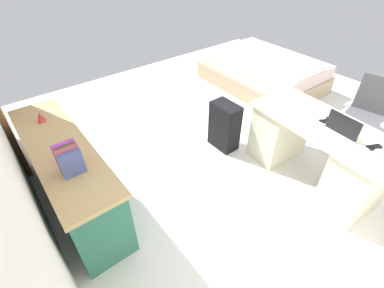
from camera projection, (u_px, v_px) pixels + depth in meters
ground_plane at (242, 140)px, 3.67m from camera, size 5.94×5.94×0.00m
desk at (315, 150)px, 2.91m from camera, size 1.49×0.79×0.73m
office_chair at (365, 122)px, 3.27m from camera, size 0.54×0.54×0.94m
credenza at (69, 175)px, 2.64m from camera, size 1.80×0.48×0.73m
bed at (263, 72)px, 4.80m from camera, size 1.93×1.44×0.58m
suitcase_black at (224, 126)px, 3.40m from camera, size 0.36×0.22×0.61m
laptop at (345, 129)px, 2.54m from camera, size 0.33×0.25×0.21m
computer_mouse at (323, 117)px, 2.75m from camera, size 0.07×0.10×0.03m
cell_phone_near_laptop at (375, 147)px, 2.40m from camera, size 0.12×0.15×0.01m
cell_phone_by_mouse at (325, 120)px, 2.73m from camera, size 0.08×0.14×0.01m
book_row at (69, 159)px, 2.10m from camera, size 0.16×0.17×0.23m
figurine_small at (40, 117)px, 2.68m from camera, size 0.08×0.08×0.11m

